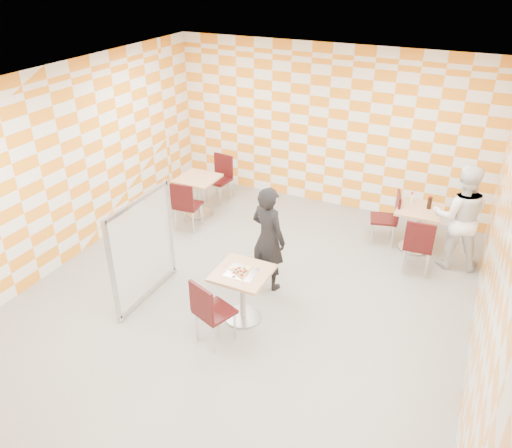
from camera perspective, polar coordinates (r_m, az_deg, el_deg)
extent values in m
plane|color=gray|center=(7.20, -1.41, -8.57)|extent=(7.00, 7.00, 0.00)
plane|color=white|center=(5.89, -1.77, 15.30)|extent=(7.00, 7.00, 0.00)
plane|color=white|center=(9.43, 8.17, 10.81)|extent=(6.00, 0.00, 6.00)
plane|color=white|center=(8.10, -21.03, 6.07)|extent=(0.00, 7.00, 7.00)
plane|color=white|center=(5.87, 25.68, -3.69)|extent=(0.00, 7.00, 7.00)
cube|color=tan|center=(6.45, -1.58, -5.62)|extent=(0.70, 0.70, 0.04)
cylinder|color=#A5A5AA|center=(6.66, -1.54, -8.18)|extent=(0.08, 0.08, 0.70)
cylinder|color=#A5A5AA|center=(6.88, -1.50, -10.54)|extent=(0.50, 0.50, 0.03)
cube|color=tan|center=(8.40, 18.24, 1.57)|extent=(0.70, 0.70, 0.04)
cylinder|color=#A5A5AA|center=(8.56, 17.88, -0.57)|extent=(0.08, 0.08, 0.70)
cylinder|color=#A5A5AA|center=(8.73, 17.53, -2.60)|extent=(0.50, 0.50, 0.03)
cube|color=tan|center=(9.16, -6.68, 5.18)|extent=(0.70, 0.70, 0.04)
cylinder|color=#A5A5AA|center=(9.31, -6.56, 3.15)|extent=(0.08, 0.08, 0.70)
cylinder|color=#A5A5AA|center=(9.47, -6.44, 1.22)|extent=(0.50, 0.50, 0.03)
cube|color=#380B0C|center=(6.29, -4.70, -9.93)|extent=(0.54, 0.54, 0.04)
cube|color=#380B0C|center=(6.04, -6.27, -8.88)|extent=(0.41, 0.19, 0.45)
cylinder|color=silver|center=(6.42, -2.44, -11.61)|extent=(0.03, 0.03, 0.43)
cylinder|color=silver|center=(6.62, -4.44, -10.21)|extent=(0.03, 0.03, 0.43)
cylinder|color=silver|center=(6.26, -4.81, -12.99)|extent=(0.03, 0.03, 0.43)
cylinder|color=silver|center=(6.46, -6.78, -11.50)|extent=(0.03, 0.03, 0.43)
cube|color=#380B0C|center=(7.96, 18.06, -2.29)|extent=(0.45, 0.45, 0.04)
cube|color=#380B0C|center=(7.66, 18.20, -1.42)|extent=(0.42, 0.07, 0.45)
cylinder|color=silver|center=(8.22, 19.09, -3.33)|extent=(0.03, 0.03, 0.43)
cylinder|color=silver|center=(8.23, 16.76, -2.91)|extent=(0.03, 0.03, 0.43)
cylinder|color=silver|center=(7.93, 18.90, -4.56)|extent=(0.03, 0.03, 0.43)
cylinder|color=silver|center=(7.93, 16.48, -4.13)|extent=(0.03, 0.03, 0.43)
cube|color=#380B0C|center=(8.56, 14.36, 0.57)|extent=(0.51, 0.51, 0.04)
cube|color=#380B0C|center=(8.47, 15.90, 1.93)|extent=(0.14, 0.42, 0.45)
cylinder|color=silver|center=(8.81, 13.04, -0.16)|extent=(0.03, 0.03, 0.43)
cylinder|color=silver|center=(8.51, 13.06, -1.25)|extent=(0.03, 0.03, 0.43)
cylinder|color=silver|center=(8.83, 15.24, -0.36)|extent=(0.03, 0.03, 0.43)
cylinder|color=silver|center=(8.54, 15.33, -1.46)|extent=(0.03, 0.03, 0.43)
cube|color=#380B0C|center=(8.82, -7.78, 2.15)|extent=(0.46, 0.46, 0.04)
cube|color=#380B0C|center=(8.56, -8.48, 3.07)|extent=(0.42, 0.08, 0.45)
cylinder|color=silver|center=(9.00, -6.23, 1.11)|extent=(0.03, 0.03, 0.43)
cylinder|color=silver|center=(9.14, -8.16, 1.44)|extent=(0.03, 0.03, 0.43)
cylinder|color=silver|center=(8.73, -7.18, 0.13)|extent=(0.03, 0.03, 0.43)
cylinder|color=silver|center=(8.87, -9.15, 0.49)|extent=(0.03, 0.03, 0.43)
cube|color=#380B0C|center=(9.73, -4.36, 4.98)|extent=(0.46, 0.46, 0.04)
cube|color=#380B0C|center=(9.79, -3.73, 6.72)|extent=(0.42, 0.09, 0.45)
cylinder|color=silver|center=(9.80, -5.70, 3.58)|extent=(0.03, 0.03, 0.43)
cylinder|color=silver|center=(9.62, -4.07, 3.13)|extent=(0.03, 0.03, 0.43)
cylinder|color=silver|center=(10.05, -4.54, 4.29)|extent=(0.03, 0.03, 0.43)
cylinder|color=silver|center=(9.87, -2.93, 3.87)|extent=(0.03, 0.03, 0.43)
cube|color=white|center=(6.99, -12.78, -2.71)|extent=(0.02, 1.30, 1.40)
cube|color=#B2B2B7|center=(6.65, -13.44, 2.58)|extent=(0.05, 1.30, 0.05)
cube|color=#B2B2B7|center=(7.39, -12.18, -7.47)|extent=(0.05, 1.30, 0.05)
cube|color=#B2B2B7|center=(6.59, -16.14, -5.35)|extent=(0.05, 0.05, 1.50)
cylinder|color=#B2B2B7|center=(7.04, -15.28, -10.59)|extent=(0.08, 0.08, 0.05)
cube|color=#B2B2B7|center=(7.44, -9.82, -0.36)|extent=(0.05, 0.05, 1.50)
cylinder|color=#B2B2B7|center=(7.84, -9.35, -5.31)|extent=(0.08, 0.08, 0.05)
imported|color=black|center=(7.07, 1.41, -1.65)|extent=(0.66, 0.53, 1.58)
imported|color=white|center=(8.12, 22.24, 0.75)|extent=(0.92, 0.77, 1.68)
cube|color=silver|center=(6.42, -1.66, -5.54)|extent=(0.38, 0.34, 0.01)
cone|color=tan|center=(6.41, -1.66, -5.45)|extent=(0.40, 0.40, 0.02)
cone|color=#F2D88C|center=(6.42, -1.58, -5.25)|extent=(0.33, 0.33, 0.01)
cylinder|color=maroon|center=(6.35, -2.56, -5.60)|extent=(0.04, 0.04, 0.01)
cylinder|color=maroon|center=(6.31, -1.63, -5.80)|extent=(0.04, 0.04, 0.01)
cylinder|color=maroon|center=(6.38, -1.75, -5.37)|extent=(0.04, 0.04, 0.01)
cylinder|color=maroon|center=(6.44, -1.94, -5.03)|extent=(0.04, 0.04, 0.01)
cylinder|color=maroon|center=(6.38, -1.14, -5.36)|extent=(0.04, 0.04, 0.01)
torus|color=black|center=(6.36, -1.38, -5.51)|extent=(0.03, 0.03, 0.01)
torus|color=black|center=(6.36, -2.07, -5.50)|extent=(0.03, 0.03, 0.01)
torus|color=black|center=(6.42, -1.34, -5.13)|extent=(0.03, 0.03, 0.01)
torus|color=black|center=(6.41, -2.31, -5.20)|extent=(0.03, 0.03, 0.01)
cylinder|color=white|center=(8.49, 17.34, 2.77)|extent=(0.06, 0.06, 0.16)
cylinder|color=red|center=(8.45, 17.44, 3.38)|extent=(0.04, 0.04, 0.04)
cylinder|color=black|center=(8.39, 19.21, 2.30)|extent=(0.07, 0.07, 0.20)
cylinder|color=red|center=(8.35, 19.34, 3.00)|extent=(0.03, 0.03, 0.03)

